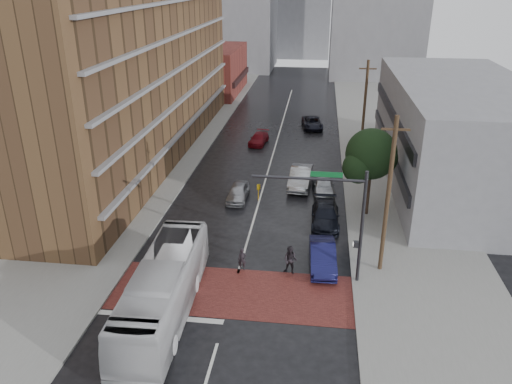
% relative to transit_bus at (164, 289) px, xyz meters
% --- Properties ---
extents(ground, '(160.00, 160.00, 0.00)m').
position_rel_transit_bus_xyz_m(ground, '(3.30, 1.93, -1.61)').
color(ground, black).
rests_on(ground, ground).
extents(crosswalk, '(14.00, 5.00, 0.02)m').
position_rel_transit_bus_xyz_m(crosswalk, '(3.30, 2.43, -1.60)').
color(crosswalk, maroon).
rests_on(crosswalk, ground).
extents(sidewalk_west, '(9.00, 90.00, 0.15)m').
position_rel_transit_bus_xyz_m(sidewalk_west, '(-8.20, 26.93, -1.54)').
color(sidewalk_west, gray).
rests_on(sidewalk_west, ground).
extents(sidewalk_east, '(9.00, 90.00, 0.15)m').
position_rel_transit_bus_xyz_m(sidewalk_east, '(14.80, 26.93, -1.54)').
color(sidewalk_east, gray).
rests_on(sidewalk_east, ground).
extents(apartment_block, '(10.00, 44.00, 28.00)m').
position_rel_transit_bus_xyz_m(apartment_block, '(-10.70, 25.93, 12.39)').
color(apartment_block, brown).
rests_on(apartment_block, ground).
extents(storefront_west, '(8.00, 16.00, 7.00)m').
position_rel_transit_bus_xyz_m(storefront_west, '(-8.70, 55.93, 1.89)').
color(storefront_west, maroon).
rests_on(storefront_west, ground).
extents(building_east, '(11.00, 26.00, 9.00)m').
position_rel_transit_bus_xyz_m(building_east, '(19.80, 21.93, 2.89)').
color(building_east, gray).
rests_on(building_east, ground).
extents(distant_tower_center, '(12.00, 10.00, 24.00)m').
position_rel_transit_bus_xyz_m(distant_tower_center, '(3.30, 96.93, 10.39)').
color(distant_tower_center, gray).
rests_on(distant_tower_center, ground).
extents(street_tree, '(4.20, 4.10, 6.90)m').
position_rel_transit_bus_xyz_m(street_tree, '(11.82, 13.97, 3.12)').
color(street_tree, '#332319').
rests_on(street_tree, ground).
extents(signal_mast, '(6.50, 0.30, 7.20)m').
position_rel_transit_bus_xyz_m(signal_mast, '(9.15, 4.43, 3.12)').
color(signal_mast, '#2D2D33').
rests_on(signal_mast, ground).
extents(utility_pole_near, '(1.60, 0.26, 10.00)m').
position_rel_transit_bus_xyz_m(utility_pole_near, '(12.10, 5.93, 3.53)').
color(utility_pole_near, '#473321').
rests_on(utility_pole_near, ground).
extents(utility_pole_far, '(1.60, 0.26, 10.00)m').
position_rel_transit_bus_xyz_m(utility_pole_far, '(12.10, 25.93, 3.53)').
color(utility_pole_far, '#473321').
rests_on(utility_pole_far, ground).
extents(transit_bus, '(3.08, 11.66, 3.22)m').
position_rel_transit_bus_xyz_m(transit_bus, '(0.00, 0.00, 0.00)').
color(transit_bus, silver).
rests_on(transit_bus, ground).
extents(pedestrian_a, '(0.57, 0.40, 1.48)m').
position_rel_transit_bus_xyz_m(pedestrian_a, '(3.51, 4.93, -0.87)').
color(pedestrian_a, black).
rests_on(pedestrian_a, ground).
extents(pedestrian_b, '(1.06, 0.93, 1.85)m').
position_rel_transit_bus_xyz_m(pedestrian_b, '(6.52, 4.93, -0.69)').
color(pedestrian_b, '#252026').
rests_on(pedestrian_b, ground).
extents(car_travel_a, '(1.66, 3.97, 1.34)m').
position_rel_transit_bus_xyz_m(car_travel_a, '(1.52, 15.48, -0.94)').
color(car_travel_a, '#A2A4A9').
rests_on(car_travel_a, ground).
extents(car_travel_b, '(2.12, 5.26, 1.70)m').
position_rel_transit_bus_xyz_m(car_travel_b, '(6.51, 19.07, -0.76)').
color(car_travel_b, '#B3B7BB').
rests_on(car_travel_b, ground).
extents(car_travel_c, '(2.17, 4.24, 1.18)m').
position_rel_transit_bus_xyz_m(car_travel_c, '(1.40, 30.63, -1.02)').
color(car_travel_c, maroon).
rests_on(car_travel_c, ground).
extents(suv_travel, '(2.89, 5.11, 1.35)m').
position_rel_transit_bus_xyz_m(suv_travel, '(7.10, 37.62, -0.94)').
color(suv_travel, black).
rests_on(suv_travel, ground).
extents(car_parked_near, '(1.86, 4.67, 1.51)m').
position_rel_transit_bus_xyz_m(car_parked_near, '(8.50, 5.93, -0.86)').
color(car_parked_near, '#121342').
rests_on(car_parked_near, ground).
extents(car_parked_mid, '(2.09, 5.05, 1.46)m').
position_rel_transit_bus_xyz_m(car_parked_mid, '(8.67, 11.93, -0.88)').
color(car_parked_mid, black).
rests_on(car_parked_mid, ground).
extents(car_parked_far, '(2.08, 4.49, 1.49)m').
position_rel_transit_bus_xyz_m(car_parked_far, '(8.50, 17.93, -0.87)').
color(car_parked_far, '#9A9DA1').
rests_on(car_parked_far, ground).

